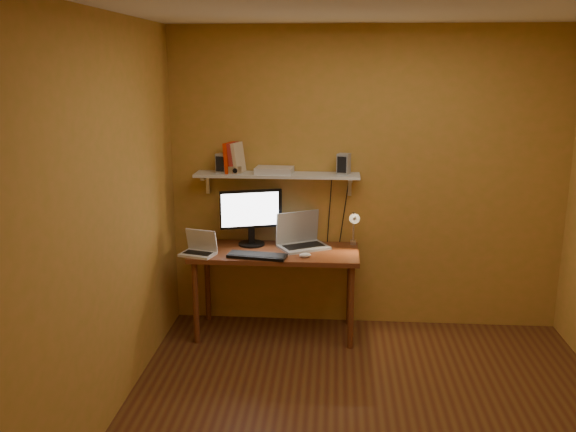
# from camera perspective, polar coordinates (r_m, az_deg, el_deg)

# --- Properties ---
(room) EXTENTS (3.44, 3.24, 2.64)m
(room) POSITION_cam_1_polar(r_m,az_deg,el_deg) (3.74, 8.48, -1.22)
(room) COLOR brown
(room) RESTS_ON ground
(desk) EXTENTS (1.40, 0.60, 0.75)m
(desk) POSITION_cam_1_polar(r_m,az_deg,el_deg) (5.16, -1.20, -4.15)
(desk) COLOR brown
(desk) RESTS_ON ground
(wall_shelf) EXTENTS (1.40, 0.25, 0.21)m
(wall_shelf) POSITION_cam_1_polar(r_m,az_deg,el_deg) (5.18, -1.03, 3.83)
(wall_shelf) COLOR silver
(wall_shelf) RESTS_ON room
(monitor) EXTENTS (0.52, 0.28, 0.48)m
(monitor) POSITION_cam_1_polar(r_m,az_deg,el_deg) (5.24, -3.47, 0.15)
(monitor) COLOR black
(monitor) RESTS_ON desk
(laptop) EXTENTS (0.48, 0.44, 0.30)m
(laptop) POSITION_cam_1_polar(r_m,az_deg,el_deg) (5.23, 1.20, -2.04)
(laptop) COLOR #92959A
(laptop) RESTS_ON desk
(netbook) EXTENTS (0.31, 0.26, 0.20)m
(netbook) POSITION_cam_1_polar(r_m,az_deg,el_deg) (5.07, -8.28, -2.95)
(netbook) COLOR silver
(netbook) RESTS_ON desk
(keyboard) EXTENTS (0.50, 0.23, 0.03)m
(keyboard) POSITION_cam_1_polar(r_m,az_deg,el_deg) (4.96, -2.90, -3.74)
(keyboard) COLOR black
(keyboard) RESTS_ON desk
(mouse) EXTENTS (0.11, 0.09, 0.04)m
(mouse) POSITION_cam_1_polar(r_m,az_deg,el_deg) (4.96, 1.61, -3.69)
(mouse) COLOR silver
(mouse) RESTS_ON desk
(desk_lamp) EXTENTS (0.09, 0.23, 0.38)m
(desk_lamp) POSITION_cam_1_polar(r_m,az_deg,el_deg) (5.18, 6.20, -0.78)
(desk_lamp) COLOR silver
(desk_lamp) RESTS_ON desk
(speaker_left) EXTENTS (0.11, 0.11, 0.16)m
(speaker_left) POSITION_cam_1_polar(r_m,az_deg,el_deg) (5.23, -6.15, 4.94)
(speaker_left) COLOR #92959A
(speaker_left) RESTS_ON wall_shelf
(speaker_right) EXTENTS (0.12, 0.12, 0.17)m
(speaker_right) POSITION_cam_1_polar(r_m,az_deg,el_deg) (5.15, 5.23, 4.88)
(speaker_right) COLOR #92959A
(speaker_right) RESTS_ON wall_shelf
(books) EXTENTS (0.18, 0.19, 0.26)m
(books) POSITION_cam_1_polar(r_m,az_deg,el_deg) (5.21, -5.06, 5.45)
(books) COLOR red
(books) RESTS_ON wall_shelf
(shelf_camera) EXTENTS (0.12, 0.06, 0.07)m
(shelf_camera) POSITION_cam_1_polar(r_m,az_deg,el_deg) (5.15, -5.00, 4.28)
(shelf_camera) COLOR silver
(shelf_camera) RESTS_ON wall_shelf
(router) EXTENTS (0.33, 0.23, 0.05)m
(router) POSITION_cam_1_polar(r_m,az_deg,el_deg) (5.18, -1.29, 4.31)
(router) COLOR silver
(router) RESTS_ON wall_shelf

